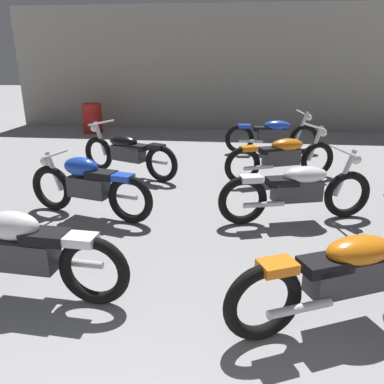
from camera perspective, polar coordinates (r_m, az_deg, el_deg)
back_wall at (r=12.21m, az=4.24°, el=17.86°), size 12.85×0.24×3.60m
motorcycle_left_row_1 at (r=3.84m, az=-23.63°, el=-8.17°), size 1.97×0.48×0.88m
motorcycle_left_row_2 at (r=5.49m, az=-15.22°, el=1.01°), size 1.93×0.67×0.88m
motorcycle_left_row_3 at (r=7.29m, az=-9.57°, el=5.87°), size 2.03×1.05×0.97m
motorcycle_right_row_1 at (r=3.46m, az=22.14°, el=-11.17°), size 2.03×1.06×0.97m
motorcycle_right_row_2 at (r=5.34m, az=15.49°, el=0.39°), size 2.12×0.86×0.97m
motorcycle_right_row_3 at (r=7.08m, az=13.28°, el=5.22°), size 2.05×1.02×0.97m
motorcycle_right_row_4 at (r=9.12m, az=11.94°, el=8.44°), size 2.17×0.68×0.97m
oil_drum at (r=11.91m, az=-14.63°, el=10.61°), size 0.59×0.59×0.85m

